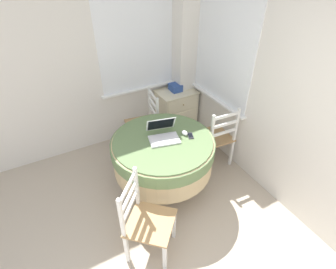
# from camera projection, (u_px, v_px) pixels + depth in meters

# --- Properties ---
(corner_room_shell) EXTENTS (4.22, 4.81, 2.55)m
(corner_room_shell) POSITION_uv_depth(u_px,v_px,m) (176.00, 85.00, 2.87)
(corner_room_shell) COLOR silver
(corner_room_shell) RESTS_ON ground_plane
(round_dining_table) EXTENTS (1.18, 1.18, 0.75)m
(round_dining_table) POSITION_uv_depth(u_px,v_px,m) (163.00, 152.00, 3.04)
(round_dining_table) COLOR #4C3D2D
(round_dining_table) RESTS_ON ground_plane
(laptop) EXTENTS (0.40, 0.39, 0.21)m
(laptop) POSITION_uv_depth(u_px,v_px,m) (163.00, 134.00, 2.94)
(laptop) COLOR silver
(laptop) RESTS_ON round_dining_table
(computer_mouse) EXTENTS (0.06, 0.09, 0.05)m
(computer_mouse) POSITION_uv_depth(u_px,v_px,m) (185.00, 133.00, 3.00)
(computer_mouse) COLOR white
(computer_mouse) RESTS_ON round_dining_table
(cell_phone) EXTENTS (0.09, 0.13, 0.01)m
(cell_phone) POSITION_uv_depth(u_px,v_px,m) (190.00, 136.00, 2.99)
(cell_phone) COLOR #2D2D33
(cell_phone) RESTS_ON round_dining_table
(dining_chair_near_back_window) EXTENTS (0.48, 0.48, 0.91)m
(dining_chair_near_back_window) POSITION_uv_depth(u_px,v_px,m) (145.00, 123.00, 3.77)
(dining_chair_near_back_window) COLOR #A87F51
(dining_chair_near_back_window) RESTS_ON ground_plane
(dining_chair_near_right_window) EXTENTS (0.44, 0.45, 0.91)m
(dining_chair_near_right_window) POSITION_uv_depth(u_px,v_px,m) (216.00, 137.00, 3.50)
(dining_chair_near_right_window) COLOR #A87F51
(dining_chair_near_right_window) RESTS_ON ground_plane
(dining_chair_camera_near) EXTENTS (0.60, 0.60, 0.91)m
(dining_chair_camera_near) POSITION_uv_depth(u_px,v_px,m) (146.00, 221.00, 2.45)
(dining_chair_camera_near) COLOR #A87F51
(dining_chair_camera_near) RESTS_ON ground_plane
(corner_cabinet) EXTENTS (0.59, 0.44, 0.70)m
(corner_cabinet) POSITION_uv_depth(u_px,v_px,m) (176.00, 111.00, 4.22)
(corner_cabinet) COLOR beige
(corner_cabinet) RESTS_ON ground_plane
(storage_box) EXTENTS (0.16, 0.19, 0.10)m
(storage_box) POSITION_uv_depth(u_px,v_px,m) (175.00, 87.00, 4.00)
(storage_box) COLOR #2D4C93
(storage_box) RESTS_ON corner_cabinet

